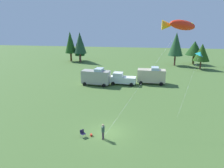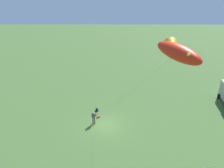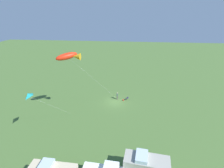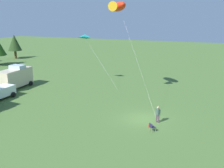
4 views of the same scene
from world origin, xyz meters
TOP-DOWN VIEW (x-y plane):
  - ground_plane at (0.00, 0.00)m, footprint 160.00×160.00m
  - person_kite_flyer at (-0.34, -1.51)m, footprint 0.41×0.58m
  - folding_chair at (-2.63, -1.37)m, footprint 0.68×0.68m
  - backpack_on_grass at (-1.75, -1.05)m, footprint 0.34×0.38m
  - van_motorhome_grey at (-5.38, 18.23)m, footprint 5.62×3.12m
  - kite_large_fish at (7.56, 5.52)m, footprint 10.45×8.80m
  - kite_delta_teal at (11.97, 12.32)m, footprint 4.20×7.64m

SIDE VIEW (x-z plane):
  - ground_plane at x=0.00m, z-range 0.00..0.00m
  - backpack_on_grass at x=-1.75m, z-range 0.00..0.22m
  - folding_chair at x=-2.63m, z-range 0.08..0.90m
  - person_kite_flyer at x=-0.34m, z-range 0.15..1.89m
  - van_motorhome_grey at x=-5.38m, z-range -0.03..3.31m
  - kite_delta_teal at x=11.97m, z-range 3.46..11.27m
  - kite_large_fish at x=7.56m, z-range 5.42..17.87m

